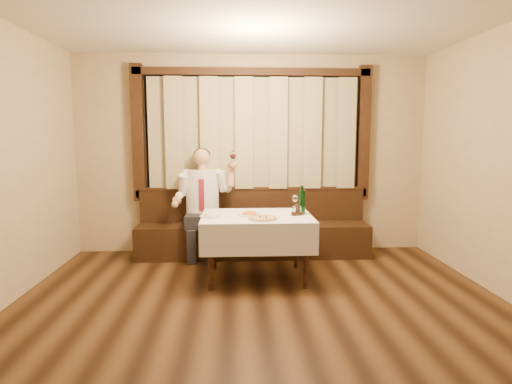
{
  "coord_description": "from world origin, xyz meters",
  "views": [
    {
      "loc": [
        -0.26,
        -3.16,
        1.67
      ],
      "look_at": [
        0.0,
        1.9,
        1.0
      ],
      "focal_mm": 30.0,
      "sensor_mm": 36.0,
      "label": 1
    }
  ],
  "objects_px": {
    "dining_table": "(257,224)",
    "green_bottle": "(302,202)",
    "cruet_caddy": "(297,211)",
    "pasta_cream": "(211,214)",
    "pasta_red": "(250,212)",
    "pizza": "(263,218)",
    "banquette": "(253,233)",
    "seated_man": "(203,195)"
  },
  "relations": [
    {
      "from": "dining_table",
      "to": "green_bottle",
      "type": "bearing_deg",
      "value": 3.8
    },
    {
      "from": "cruet_caddy",
      "to": "green_bottle",
      "type": "bearing_deg",
      "value": 34.78
    },
    {
      "from": "dining_table",
      "to": "pasta_cream",
      "type": "xyz_separation_m",
      "value": [
        -0.53,
        -0.08,
        0.14
      ]
    },
    {
      "from": "pasta_red",
      "to": "pizza",
      "type": "bearing_deg",
      "value": -60.76
    },
    {
      "from": "pizza",
      "to": "green_bottle",
      "type": "distance_m",
      "value": 0.58
    },
    {
      "from": "banquette",
      "to": "seated_man",
      "type": "distance_m",
      "value": 0.89
    },
    {
      "from": "pasta_red",
      "to": "dining_table",
      "type": "bearing_deg",
      "value": 13.78
    },
    {
      "from": "banquette",
      "to": "seated_man",
      "type": "height_order",
      "value": "seated_man"
    },
    {
      "from": "banquette",
      "to": "green_bottle",
      "type": "relative_size",
      "value": 9.2
    },
    {
      "from": "cruet_caddy",
      "to": "pizza",
      "type": "bearing_deg",
      "value": -164.02
    },
    {
      "from": "pasta_cream",
      "to": "seated_man",
      "type": "relative_size",
      "value": 0.16
    },
    {
      "from": "green_bottle",
      "to": "cruet_caddy",
      "type": "xyz_separation_m",
      "value": [
        -0.07,
        -0.08,
        -0.1
      ]
    },
    {
      "from": "pasta_red",
      "to": "pasta_cream",
      "type": "relative_size",
      "value": 1.11
    },
    {
      "from": "seated_man",
      "to": "dining_table",
      "type": "bearing_deg",
      "value": -53.34
    },
    {
      "from": "banquette",
      "to": "cruet_caddy",
      "type": "height_order",
      "value": "banquette"
    },
    {
      "from": "banquette",
      "to": "pasta_red",
      "type": "height_order",
      "value": "banquette"
    },
    {
      "from": "banquette",
      "to": "seated_man",
      "type": "relative_size",
      "value": 2.13
    },
    {
      "from": "green_bottle",
      "to": "seated_man",
      "type": "height_order",
      "value": "seated_man"
    },
    {
      "from": "pasta_cream",
      "to": "cruet_caddy",
      "type": "distance_m",
      "value": 0.99
    },
    {
      "from": "pizza",
      "to": "pasta_red",
      "type": "height_order",
      "value": "pasta_red"
    },
    {
      "from": "banquette",
      "to": "dining_table",
      "type": "xyz_separation_m",
      "value": [
        0.0,
        -1.02,
        0.34
      ]
    },
    {
      "from": "pizza",
      "to": "cruet_caddy",
      "type": "height_order",
      "value": "cruet_caddy"
    },
    {
      "from": "green_bottle",
      "to": "banquette",
      "type": "bearing_deg",
      "value": 118.21
    },
    {
      "from": "pasta_cream",
      "to": "green_bottle",
      "type": "relative_size",
      "value": 0.71
    },
    {
      "from": "pasta_cream",
      "to": "seated_man",
      "type": "height_order",
      "value": "seated_man"
    },
    {
      "from": "dining_table",
      "to": "seated_man",
      "type": "distance_m",
      "value": 1.18
    },
    {
      "from": "dining_table",
      "to": "seated_man",
      "type": "bearing_deg",
      "value": 126.66
    },
    {
      "from": "banquette",
      "to": "green_bottle",
      "type": "distance_m",
      "value": 1.27
    },
    {
      "from": "banquette",
      "to": "green_bottle",
      "type": "bearing_deg",
      "value": -61.79
    },
    {
      "from": "banquette",
      "to": "pizza",
      "type": "distance_m",
      "value": 1.37
    },
    {
      "from": "seated_man",
      "to": "pasta_cream",
      "type": "bearing_deg",
      "value": -80.82
    },
    {
      "from": "pasta_red",
      "to": "green_bottle",
      "type": "distance_m",
      "value": 0.63
    },
    {
      "from": "cruet_caddy",
      "to": "pasta_red",
      "type": "bearing_deg",
      "value": 165.25
    },
    {
      "from": "green_bottle",
      "to": "cruet_caddy",
      "type": "height_order",
      "value": "green_bottle"
    },
    {
      "from": "dining_table",
      "to": "pizza",
      "type": "distance_m",
      "value": 0.29
    },
    {
      "from": "cruet_caddy",
      "to": "seated_man",
      "type": "relative_size",
      "value": 0.09
    },
    {
      "from": "banquette",
      "to": "pasta_cream",
      "type": "bearing_deg",
      "value": -115.63
    },
    {
      "from": "banquette",
      "to": "dining_table",
      "type": "bearing_deg",
      "value": -90.0
    },
    {
      "from": "pizza",
      "to": "pasta_red",
      "type": "relative_size",
      "value": 1.18
    },
    {
      "from": "pasta_red",
      "to": "seated_man",
      "type": "relative_size",
      "value": 0.18
    },
    {
      "from": "pasta_cream",
      "to": "pasta_red",
      "type": "bearing_deg",
      "value": 7.75
    },
    {
      "from": "dining_table",
      "to": "green_bottle",
      "type": "relative_size",
      "value": 3.65
    }
  ]
}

